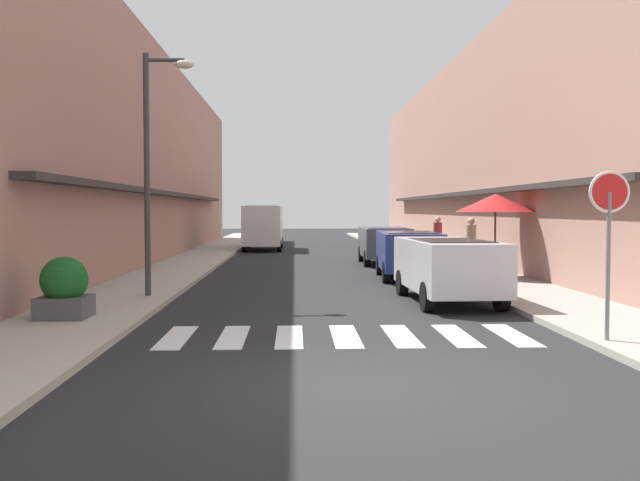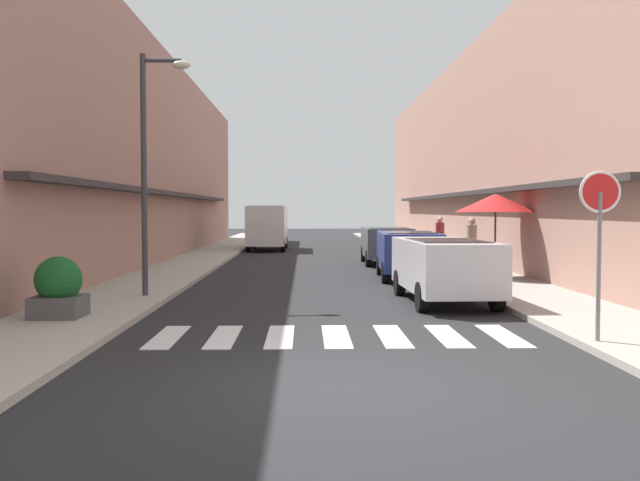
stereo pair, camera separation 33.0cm
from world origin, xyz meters
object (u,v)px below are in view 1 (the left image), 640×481
object	(u,v)px
delivery_van	(263,224)
planter_corner	(64,289)
street_lamp	(154,149)
parked_car_near	(448,263)
pedestrian_walking_far	(438,238)
parked_car_mid	(409,249)
pedestrian_walking_near	(471,243)
round_street_sign	(609,211)
parked_car_far	(384,241)
cafe_umbrella	(495,203)

from	to	relation	value
delivery_van	planter_corner	xyz separation A→B (m)	(-2.65, -24.52, -0.74)
street_lamp	planter_corner	world-z (taller)	street_lamp
parked_car_near	street_lamp	bearing A→B (deg)	174.57
planter_corner	pedestrian_walking_far	world-z (taller)	pedestrian_walking_far
parked_car_near	delivery_van	xyz separation A→B (m)	(-5.22, 21.74, 0.48)
street_lamp	parked_car_mid	bearing A→B (deg)	36.26
pedestrian_walking_far	street_lamp	bearing A→B (deg)	88.75
delivery_van	planter_corner	size ratio (longest dim) A/B	4.69
parked_car_mid	delivery_van	bearing A→B (deg)	107.99
parked_car_near	parked_car_mid	world-z (taller)	same
street_lamp	pedestrian_walking_near	world-z (taller)	street_lamp
pedestrian_walking_near	pedestrian_walking_far	size ratio (longest dim) A/B	1.00
parked_car_mid	pedestrian_walking_far	world-z (taller)	pedestrian_walking_far
delivery_van	street_lamp	distance (m)	21.26
parked_car_near	pedestrian_walking_near	xyz separation A→B (m)	(2.22, 6.71, 0.14)
round_street_sign	pedestrian_walking_far	world-z (taller)	round_street_sign
parked_car_mid	street_lamp	bearing A→B (deg)	-143.74
delivery_van	street_lamp	world-z (taller)	street_lamp
parked_car_far	round_street_sign	bearing A→B (deg)	-85.59
delivery_van	pedestrian_walking_far	bearing A→B (deg)	-54.94
street_lamp	cafe_umbrella	world-z (taller)	street_lamp
street_lamp	planter_corner	distance (m)	4.62
parked_car_far	planter_corner	distance (m)	16.48
parked_car_mid	planter_corner	distance (m)	11.55
parked_car_near	pedestrian_walking_near	distance (m)	7.07
round_street_sign	pedestrian_walking_far	size ratio (longest dim) A/B	1.49
parked_car_far	planter_corner	size ratio (longest dim) A/B	3.70
parked_car_mid	street_lamp	distance (m)	8.88
parked_car_mid	round_street_sign	distance (m)	11.21
cafe_umbrella	pedestrian_walking_far	distance (m)	6.50
delivery_van	parked_car_mid	bearing A→B (deg)	-72.01
street_lamp	planter_corner	xyz separation A→B (m)	(-1.04, -3.43, -2.91)
street_lamp	round_street_sign	bearing A→B (deg)	-36.58
parked_car_far	pedestrian_walking_near	size ratio (longest dim) A/B	2.39
parked_car_far	street_lamp	distance (m)	13.26
pedestrian_walking_near	cafe_umbrella	bearing A→B (deg)	5.22
planter_corner	pedestrian_walking_far	xyz separation A→B (m)	(9.94, 14.14, 0.39)
pedestrian_walking_far	delivery_van	bearing A→B (deg)	-16.44
pedestrian_walking_far	parked_car_far	bearing A→B (deg)	29.16
parked_car_near	pedestrian_walking_near	bearing A→B (deg)	71.73
parked_car_near	street_lamp	xyz separation A→B (m)	(-6.84, 0.65, 2.65)
parked_car_mid	pedestrian_walking_near	bearing A→B (deg)	25.28
cafe_umbrella	parked_car_mid	bearing A→B (deg)	165.37
parked_car_far	parked_car_near	bearing A→B (deg)	-90.00
delivery_van	parked_car_far	bearing A→B (deg)	-62.53
cafe_umbrella	pedestrian_walking_far	world-z (taller)	cafe_umbrella
parked_car_far	street_lamp	size ratio (longest dim) A/B	0.75
street_lamp	planter_corner	bearing A→B (deg)	-106.79
cafe_umbrella	planter_corner	bearing A→B (deg)	-143.16
parked_car_near	pedestrian_walking_far	world-z (taller)	pedestrian_walking_far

